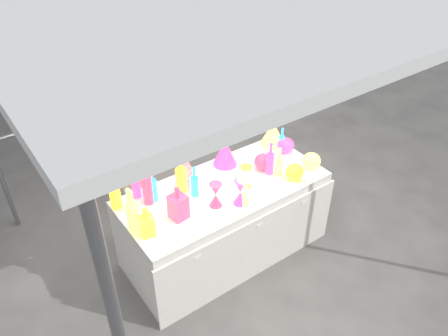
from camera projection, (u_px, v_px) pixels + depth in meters
ground at (224, 249)px, 4.16m from camera, size 80.00×80.00×0.00m
display_table at (225, 220)px, 3.94m from camera, size 1.84×0.83×0.75m
cardboard_box_closed at (130, 160)px, 5.03m from camera, size 0.56×0.43×0.39m
cardboard_box_flat at (191, 123)px, 6.07m from camera, size 0.67×0.52×0.05m
bottle_0 at (114, 190)px, 3.41m from camera, size 0.09×0.09×0.35m
bottle_1 at (152, 185)px, 3.49m from camera, size 0.08×0.08×0.31m
bottle_2 at (147, 183)px, 3.45m from camera, size 0.09×0.09×0.39m
bottle_3 at (135, 182)px, 3.54m from camera, size 0.09×0.09×0.29m
bottle_4 at (132, 211)px, 3.18m from camera, size 0.12×0.12×0.38m
bottle_5 at (130, 208)px, 3.21m from camera, size 0.10×0.10×0.38m
bottle_6 at (181, 174)px, 3.58m from camera, size 0.11×0.11×0.35m
bottle_7 at (194, 181)px, 3.55m from camera, size 0.09×0.09×0.29m
decanter_0 at (146, 221)px, 3.19m from camera, size 0.12×0.12×0.25m
decanter_1 at (178, 202)px, 3.33m from camera, size 0.14×0.14×0.30m
hourglass_0 at (216, 195)px, 3.47m from camera, size 0.13×0.13×0.21m
hourglass_1 at (240, 192)px, 3.49m from camera, size 0.12×0.12×0.23m
hourglass_2 at (244, 191)px, 3.49m from camera, size 0.13×0.13×0.23m
hourglass_3 at (245, 183)px, 3.62m from camera, size 0.12×0.12×0.19m
hourglass_4 at (246, 177)px, 3.68m from camera, size 0.13×0.13×0.20m
globe_0 at (295, 173)px, 3.79m from camera, size 0.18×0.18×0.13m
globe_1 at (311, 162)px, 3.92m from camera, size 0.21×0.21×0.13m
globe_2 at (263, 162)px, 3.91m from camera, size 0.22×0.22×0.13m
globe_3 at (285, 146)px, 4.13m from camera, size 0.20×0.20×0.13m
lampshade_1 at (187, 170)px, 3.69m from camera, size 0.26×0.26×0.28m
lampshade_2 at (225, 152)px, 3.93m from camera, size 0.26×0.26×0.27m
lampshade_3 at (273, 132)px, 4.20m from camera, size 0.25×0.25×0.28m
bottle_8 at (282, 140)px, 4.11m from camera, size 0.08×0.08×0.26m
bottle_10 at (270, 158)px, 3.80m from camera, size 0.07×0.07×0.32m
bottle_11 at (279, 162)px, 3.79m from camera, size 0.07×0.07×0.28m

